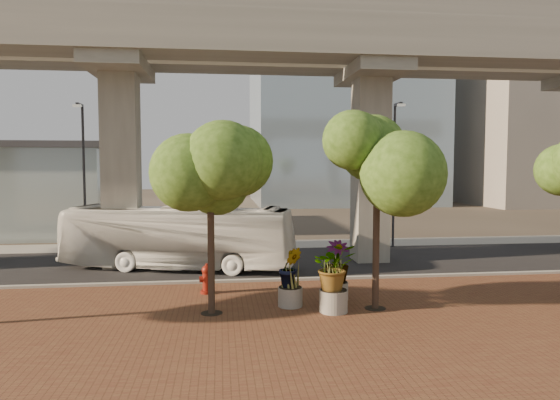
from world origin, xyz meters
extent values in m
plane|color=#3A332A|center=(0.00, 0.00, 0.00)|extent=(160.00, 160.00, 0.00)
cube|color=brown|center=(0.00, -8.00, 0.03)|extent=(70.00, 13.00, 0.06)
cube|color=black|center=(0.00, 2.00, 0.02)|extent=(90.00, 8.00, 0.04)
cube|color=#9E9C93|center=(0.00, -2.00, 0.08)|extent=(70.00, 0.25, 0.16)
cube|color=#9E9C93|center=(0.00, 7.50, 0.03)|extent=(90.00, 3.00, 0.06)
cube|color=#9A978C|center=(0.00, 0.40, 10.50)|extent=(72.00, 2.40, 1.80)
cube|color=#9A978C|center=(0.00, 3.60, 10.50)|extent=(72.00, 2.40, 1.80)
cube|color=#9A978C|center=(0.00, 4.70, 11.90)|extent=(72.00, 0.12, 1.00)
cube|color=gray|center=(38.00, 36.00, 12.00)|extent=(18.00, 16.00, 24.00)
imported|color=white|center=(-3.35, 1.09, 1.49)|extent=(10.98, 5.25, 2.98)
cylinder|color=maroon|center=(-1.93, -3.65, 0.12)|extent=(0.50, 0.50, 0.11)
cylinder|color=maroon|center=(-1.93, -3.65, 0.52)|extent=(0.33, 0.33, 0.81)
sphere|color=maroon|center=(-1.93, -3.65, 0.92)|extent=(0.39, 0.39, 0.39)
cylinder|color=maroon|center=(-1.93, -3.65, 1.10)|extent=(0.11, 0.11, 0.14)
cylinder|color=maroon|center=(-1.93, -3.65, 0.59)|extent=(0.56, 0.22, 0.22)
cylinder|color=#A7A297|center=(2.20, -6.52, 0.42)|extent=(0.92, 0.92, 0.71)
imported|color=#2D4C14|center=(2.20, -6.52, 1.54)|extent=(2.04, 2.04, 1.53)
cylinder|color=#A09A90|center=(2.65, -5.09, 0.37)|extent=(0.80, 0.80, 0.62)
imported|color=#2D4C14|center=(2.65, -5.09, 1.42)|extent=(1.96, 1.96, 1.47)
cylinder|color=gray|center=(0.89, -5.72, 0.38)|extent=(0.83, 0.83, 0.64)
imported|color=#2D4C14|center=(0.89, -5.72, 1.39)|extent=(1.84, 1.84, 1.38)
cylinder|color=#423025|center=(-1.72, -6.22, 1.69)|extent=(0.22, 0.22, 3.26)
cylinder|color=black|center=(-1.72, -6.22, 0.07)|extent=(0.70, 0.70, 0.01)
cylinder|color=#423025|center=(3.66, -6.32, 1.85)|extent=(0.22, 0.22, 3.59)
cylinder|color=black|center=(3.66, -6.32, 0.07)|extent=(0.70, 0.70, 0.01)
cylinder|color=#2F2F34|center=(-8.73, 5.99, 4.01)|extent=(0.14, 0.14, 7.93)
cube|color=#2F2F34|center=(-8.73, 5.49, 7.97)|extent=(0.15, 0.99, 0.15)
cube|color=silver|center=(-8.73, 5.00, 7.87)|extent=(0.40, 0.20, 0.12)
cylinder|color=#303036|center=(8.60, 5.86, 4.14)|extent=(0.14, 0.14, 8.20)
cube|color=#303036|center=(8.60, 5.35, 8.24)|extent=(0.15, 1.02, 0.15)
cube|color=silver|center=(8.60, 4.83, 8.14)|extent=(0.41, 0.20, 0.12)
camera|label=1|loc=(-1.42, -22.07, 4.80)|focal=32.00mm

